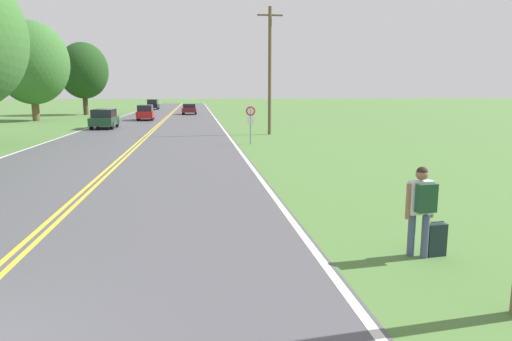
% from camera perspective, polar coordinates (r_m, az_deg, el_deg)
% --- Properties ---
extents(hitchhiker_person, '(0.59, 0.43, 1.74)m').
position_cam_1_polar(hitchhiker_person, '(9.03, 19.98, -3.80)').
color(hitchhiker_person, '#475175').
rests_on(hitchhiker_person, ground).
extents(suitcase, '(0.40, 0.19, 0.68)m').
position_cam_1_polar(suitcase, '(9.42, 21.59, -8.06)').
color(suitcase, '#19282D').
rests_on(suitcase, ground).
extents(traffic_sign, '(0.60, 0.10, 2.27)m').
position_cam_1_polar(traffic_sign, '(27.10, -0.68, 6.87)').
color(traffic_sign, gray).
rests_on(traffic_sign, ground).
extents(utility_pole_midground, '(1.80, 0.24, 9.00)m').
position_cam_1_polar(utility_pole_midground, '(33.49, 1.73, 12.50)').
color(utility_pole_midground, brown).
rests_on(utility_pole_midground, ground).
extents(tree_mid_treeline, '(7.53, 7.53, 10.42)m').
position_cam_1_polar(tree_mid_treeline, '(54.51, -26.22, 11.98)').
color(tree_mid_treeline, brown).
rests_on(tree_mid_treeline, ground).
extents(tree_right_cluster, '(6.44, 6.44, 9.56)m').
position_cam_1_polar(tree_right_cluster, '(66.27, -20.77, 11.58)').
color(tree_right_cluster, '#473828').
rests_on(tree_right_cluster, ground).
extents(car_dark_green_van_approaching, '(1.86, 4.03, 1.63)m').
position_cam_1_polar(car_dark_green_van_approaching, '(40.94, -18.44, 6.21)').
color(car_dark_green_van_approaching, black).
rests_on(car_dark_green_van_approaching, ground).
extents(car_red_hatchback_mid_near, '(1.85, 4.10, 1.66)m').
position_cam_1_polar(car_red_hatchback_mid_near, '(51.74, -13.66, 7.09)').
color(car_red_hatchback_mid_near, black).
rests_on(car_red_hatchback_mid_near, ground).
extents(car_maroon_sedan_mid_far, '(2.02, 3.98, 1.44)m').
position_cam_1_polar(car_maroon_sedan_mid_far, '(63.92, -8.31, 7.63)').
color(car_maroon_sedan_mid_far, black).
rests_on(car_maroon_sedan_mid_far, ground).
extents(car_black_van_receding, '(1.95, 4.75, 1.76)m').
position_cam_1_polar(car_black_van_receding, '(83.14, -12.76, 8.10)').
color(car_black_van_receding, black).
rests_on(car_black_van_receding, ground).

